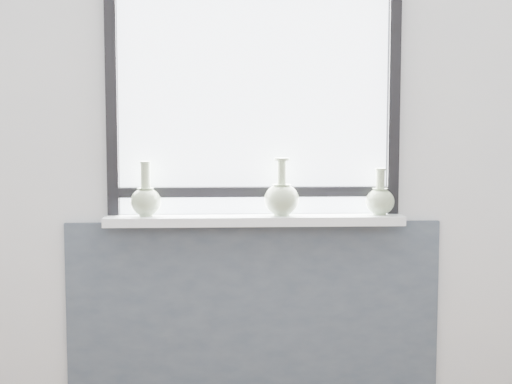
{
  "coord_description": "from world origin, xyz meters",
  "views": [
    {
      "loc": [
        -0.15,
        -1.73,
        1.35
      ],
      "look_at": [
        0.0,
        1.55,
        1.02
      ],
      "focal_mm": 55.0,
      "sensor_mm": 36.0,
      "label": 1
    }
  ],
  "objects_px": {
    "vase_a": "(146,199)",
    "vase_b": "(282,197)",
    "windowsill": "(254,220)",
    "vase_c": "(380,199)"
  },
  "relations": [
    {
      "from": "vase_c",
      "to": "vase_a",
      "type": "bearing_deg",
      "value": 179.75
    },
    {
      "from": "vase_b",
      "to": "vase_c",
      "type": "relative_size",
      "value": 1.23
    },
    {
      "from": "vase_a",
      "to": "vase_c",
      "type": "height_order",
      "value": "vase_a"
    },
    {
      "from": "vase_a",
      "to": "vase_b",
      "type": "bearing_deg",
      "value": -1.06
    },
    {
      "from": "windowsill",
      "to": "vase_c",
      "type": "distance_m",
      "value": 0.57
    },
    {
      "from": "vase_a",
      "to": "vase_b",
      "type": "distance_m",
      "value": 0.6
    },
    {
      "from": "vase_a",
      "to": "vase_c",
      "type": "bearing_deg",
      "value": -0.25
    },
    {
      "from": "windowsill",
      "to": "vase_a",
      "type": "distance_m",
      "value": 0.49
    },
    {
      "from": "vase_c",
      "to": "vase_b",
      "type": "bearing_deg",
      "value": -179.15
    },
    {
      "from": "vase_a",
      "to": "vase_c",
      "type": "xyz_separation_m",
      "value": [
        1.04,
        -0.0,
        -0.01
      ]
    }
  ]
}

